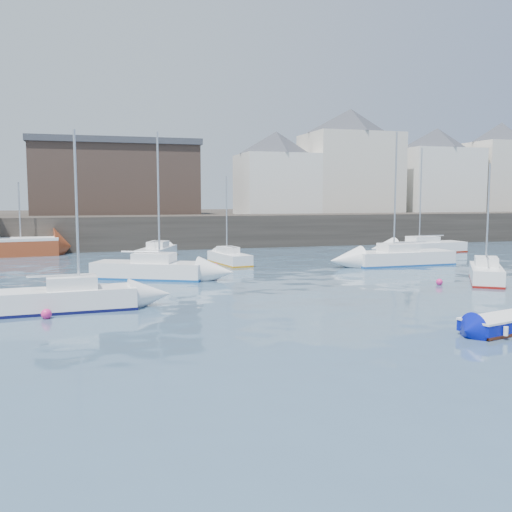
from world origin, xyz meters
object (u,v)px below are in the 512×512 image
object	(u,v)px
sailboat_f	(229,258)
buoy_near	(47,319)
sailboat_d	(402,257)
blue_dinghy	(501,323)
sailboat_c	(486,273)
buoy_mid	(439,285)
buoy_far	(215,269)
sailboat_a	(66,298)
sailboat_h	(157,252)
sailboat_g	(425,246)
sailboat_b	(150,269)

from	to	relation	value
sailboat_f	buoy_near	size ratio (longest dim) A/B	15.11
sailboat_d	blue_dinghy	bearing A→B (deg)	-110.98
sailboat_c	buoy_mid	xyz separation A→B (m)	(-3.13, -0.21, -0.50)
buoy_far	sailboat_a	bearing A→B (deg)	-127.03
buoy_near	buoy_mid	distance (m)	20.01
blue_dinghy	sailboat_c	xyz separation A→B (m)	(7.46, 10.21, 0.18)
sailboat_a	buoy_far	bearing A→B (deg)	52.97
sailboat_a	sailboat_h	xyz separation A→B (m)	(6.06, 19.72, -0.06)
sailboat_f	sailboat_h	size ratio (longest dim) A/B	0.87
blue_dinghy	sailboat_f	world-z (taller)	sailboat_f
sailboat_h	buoy_near	distance (m)	22.19
buoy_near	buoy_far	distance (m)	16.45
sailboat_g	buoy_far	size ratio (longest dim) A/B	23.23
sailboat_d	sailboat_f	bearing A→B (deg)	159.77
sailboat_d	sailboat_f	xyz separation A→B (m)	(-11.34, 4.18, -0.12)
sailboat_b	sailboat_h	bearing A→B (deg)	81.24
blue_dinghy	buoy_near	distance (m)	16.96
blue_dinghy	buoy_mid	size ratio (longest dim) A/B	9.19
sailboat_b	sailboat_c	xyz separation A→B (m)	(17.89, -6.63, -0.04)
sailboat_a	sailboat_b	size ratio (longest dim) A/B	0.89
buoy_near	sailboat_g	bearing A→B (deg)	33.07
sailboat_a	sailboat_g	size ratio (longest dim) A/B	0.85
blue_dinghy	sailboat_d	world-z (taller)	sailboat_d
sailboat_d	buoy_near	world-z (taller)	sailboat_d
blue_dinghy	buoy_mid	bearing A→B (deg)	66.62
sailboat_d	sailboat_f	world-z (taller)	sailboat_d
blue_dinghy	sailboat_c	world-z (taller)	sailboat_c
sailboat_g	buoy_far	bearing A→B (deg)	-163.61
blue_dinghy	sailboat_a	world-z (taller)	sailboat_a
blue_dinghy	sailboat_a	bearing A→B (deg)	150.42
sailboat_g	buoy_near	world-z (taller)	sailboat_g
sailboat_b	sailboat_c	size ratio (longest dim) A/B	1.27
sailboat_f	sailboat_c	bearing A→B (deg)	-46.83
sailboat_g	buoy_mid	xyz separation A→B (m)	(-9.53, -16.05, -0.50)
sailboat_g	buoy_near	xyz separation A→B (m)	(-29.31, -19.09, -0.50)
sailboat_g	sailboat_c	bearing A→B (deg)	-111.99
sailboat_c	sailboat_h	size ratio (longest dim) A/B	0.92
sailboat_h	buoy_far	bearing A→B (deg)	-69.57
sailboat_a	sailboat_g	xyz separation A→B (m)	(28.61, 17.68, -0.03)
sailboat_d	sailboat_h	xyz separation A→B (m)	(-15.79, 9.59, -0.09)
sailboat_g	sailboat_h	size ratio (longest dim) A/B	1.23
sailboat_f	sailboat_h	xyz separation A→B (m)	(-4.45, 5.41, 0.03)
sailboat_a	buoy_far	size ratio (longest dim) A/B	19.81
buoy_mid	sailboat_g	bearing A→B (deg)	59.30
sailboat_b	sailboat_g	world-z (taller)	sailboat_g
blue_dinghy	sailboat_h	size ratio (longest dim) A/B	0.47
buoy_near	buoy_mid	world-z (taller)	buoy_near
sailboat_d	buoy_near	size ratio (longest dim) A/B	22.19
sailboat_f	sailboat_d	bearing A→B (deg)	-20.23
buoy_near	sailboat_d	bearing A→B (deg)	27.09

